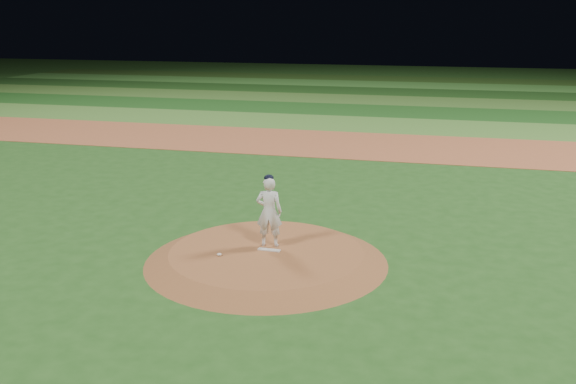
% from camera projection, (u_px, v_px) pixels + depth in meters
% --- Properties ---
extents(ground, '(120.00, 120.00, 0.00)m').
position_uv_depth(ground, '(266.00, 261.00, 14.58)').
color(ground, '#204D18').
rests_on(ground, ground).
extents(infield_dirt_band, '(70.00, 6.00, 0.02)m').
position_uv_depth(infield_dirt_band, '(356.00, 145.00, 27.66)').
color(infield_dirt_band, '#9D5430').
rests_on(infield_dirt_band, ground).
extents(outfield_stripe_0, '(70.00, 5.00, 0.02)m').
position_uv_depth(outfield_stripe_0, '(372.00, 125.00, 32.80)').
color(outfield_stripe_0, '#42772B').
rests_on(outfield_stripe_0, ground).
extents(outfield_stripe_1, '(70.00, 5.00, 0.02)m').
position_uv_depth(outfield_stripe_1, '(383.00, 111.00, 37.47)').
color(outfield_stripe_1, '#194917').
rests_on(outfield_stripe_1, ground).
extents(outfield_stripe_2, '(70.00, 5.00, 0.02)m').
position_uv_depth(outfield_stripe_2, '(391.00, 100.00, 42.14)').
color(outfield_stripe_2, '#396625').
rests_on(outfield_stripe_2, ground).
extents(outfield_stripe_3, '(70.00, 5.00, 0.02)m').
position_uv_depth(outfield_stripe_3, '(397.00, 92.00, 46.81)').
color(outfield_stripe_3, '#183F14').
rests_on(outfield_stripe_3, ground).
extents(outfield_stripe_4, '(70.00, 5.00, 0.02)m').
position_uv_depth(outfield_stripe_4, '(403.00, 85.00, 51.48)').
color(outfield_stripe_4, '#36772B').
rests_on(outfield_stripe_4, ground).
extents(outfield_stripe_5, '(70.00, 5.00, 0.02)m').
position_uv_depth(outfield_stripe_5, '(407.00, 79.00, 56.15)').
color(outfield_stripe_5, '#254A18').
rests_on(outfield_stripe_5, ground).
extents(pitchers_mound, '(5.50, 5.50, 0.25)m').
position_uv_depth(pitchers_mound, '(266.00, 256.00, 14.55)').
color(pitchers_mound, brown).
rests_on(pitchers_mound, ground).
extents(pitching_rubber, '(0.52, 0.15, 0.03)m').
position_uv_depth(pitching_rubber, '(269.00, 250.00, 14.54)').
color(pitching_rubber, silver).
rests_on(pitching_rubber, pitchers_mound).
extents(rosin_bag, '(0.10, 0.10, 0.06)m').
position_uv_depth(rosin_bag, '(219.00, 254.00, 14.22)').
color(rosin_bag, white).
rests_on(rosin_bag, pitchers_mound).
extents(pitcher_on_mound, '(0.65, 0.47, 1.70)m').
position_uv_depth(pitcher_on_mound, '(269.00, 211.00, 14.62)').
color(pitcher_on_mound, white).
rests_on(pitcher_on_mound, pitchers_mound).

